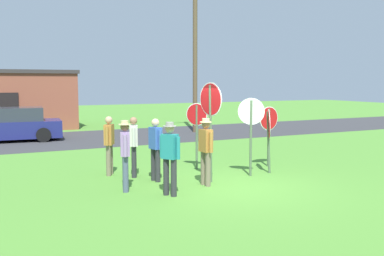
% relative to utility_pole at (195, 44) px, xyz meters
% --- Properties ---
extents(ground_plane, '(80.00, 80.00, 0.00)m').
position_rel_utility_pole_xyz_m(ground_plane, '(-4.45, -11.22, -4.62)').
color(ground_plane, '#518E33').
extents(street_asphalt, '(60.00, 6.40, 0.01)m').
position_rel_utility_pole_xyz_m(street_asphalt, '(-4.45, -0.16, -4.61)').
color(street_asphalt, '#38383A').
rests_on(street_asphalt, ground).
extents(building_background, '(7.50, 3.87, 3.31)m').
position_rel_utility_pole_xyz_m(building_background, '(-8.94, 5.77, -2.96)').
color(building_background, brown).
rests_on(building_background, ground).
extents(utility_pole, '(1.80, 0.24, 8.86)m').
position_rel_utility_pole_xyz_m(utility_pole, '(0.00, 0.00, 0.00)').
color(utility_pole, brown).
rests_on(utility_pole, ground).
extents(parked_car_on_street, '(4.43, 2.28, 1.51)m').
position_rel_utility_pole_xyz_m(parked_car_on_street, '(-8.93, 0.48, -3.93)').
color(parked_car_on_street, navy).
rests_on(parked_car_on_street, ground).
extents(stop_sign_tallest, '(0.47, 0.51, 2.02)m').
position_rel_utility_pole_xyz_m(stop_sign_tallest, '(-4.26, -8.78, -3.25)').
color(stop_sign_tallest, '#51664C').
rests_on(stop_sign_tallest, ground).
extents(stop_sign_low_front, '(0.58, 0.49, 2.21)m').
position_rel_utility_pole_xyz_m(stop_sign_low_front, '(-3.32, -10.33, -3.11)').
color(stop_sign_low_front, '#51664C').
rests_on(stop_sign_low_front, ground).
extents(stop_sign_leaning_right, '(0.21, 0.88, 2.66)m').
position_rel_utility_pole_xyz_m(stop_sign_leaning_right, '(-4.72, -10.52, -2.77)').
color(stop_sign_leaning_right, '#51664C').
rests_on(stop_sign_leaning_right, ground).
extents(stop_sign_rear_left, '(0.50, 0.79, 1.88)m').
position_rel_utility_pole_xyz_m(stop_sign_rear_left, '(-2.64, -10.22, -3.35)').
color(stop_sign_rear_left, '#51664C').
rests_on(stop_sign_rear_left, ground).
extents(stop_sign_nearest, '(0.74, 0.11, 1.89)m').
position_rel_utility_pole_xyz_m(stop_sign_nearest, '(-2.04, -9.40, -3.33)').
color(stop_sign_nearest, '#51664C').
rests_on(stop_sign_nearest, ground).
extents(person_on_left, '(0.32, 0.55, 1.74)m').
position_rel_utility_pole_xyz_m(person_on_left, '(-7.03, -10.45, -3.63)').
color(person_on_left, '#4C5670').
rests_on(person_on_left, ground).
extents(person_with_sunhat, '(0.28, 0.56, 1.69)m').
position_rel_utility_pole_xyz_m(person_with_sunhat, '(-5.98, -9.77, -3.67)').
color(person_with_sunhat, '#2D2D33').
rests_on(person_with_sunhat, ground).
extents(person_in_dark_shirt, '(0.37, 0.50, 1.74)m').
position_rel_utility_pole_xyz_m(person_in_dark_shirt, '(-6.22, -11.32, -3.63)').
color(person_in_dark_shirt, '#2D2D33').
rests_on(person_in_dark_shirt, ground).
extents(person_in_teal, '(0.31, 0.57, 1.74)m').
position_rel_utility_pole_xyz_m(person_in_teal, '(-5.00, -10.79, -3.63)').
color(person_in_teal, '#7A6B56').
rests_on(person_in_teal, ground).
extents(person_in_blue, '(0.37, 0.51, 1.69)m').
position_rel_utility_pole_xyz_m(person_in_blue, '(-6.89, -8.48, -3.67)').
color(person_in_blue, '#7A6B56').
rests_on(person_in_blue, ground).
extents(person_near_signs, '(0.32, 0.55, 1.69)m').
position_rel_utility_pole_xyz_m(person_near_signs, '(-6.34, -9.01, -3.67)').
color(person_near_signs, '#2D2D33').
rests_on(person_near_signs, ground).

